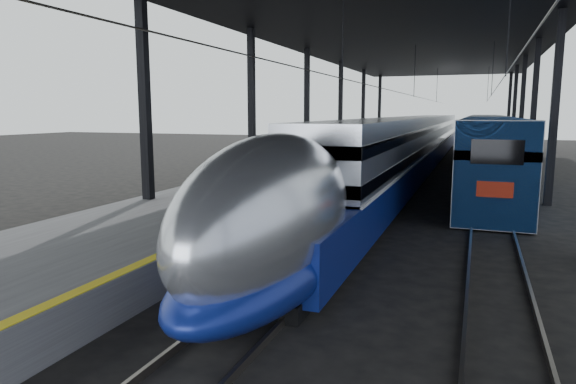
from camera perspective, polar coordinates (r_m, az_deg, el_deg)
The scene contains 7 objects.
ground at distance 14.17m, azimuth -7.46°, elevation -9.30°, with size 160.00×160.00×0.00m, color black.
platform at distance 33.59m, azimuth 3.13°, elevation 2.19°, with size 6.00×80.00×1.00m, color #4C4C4F.
yellow_strip at distance 32.83m, azimuth 7.81°, elevation 2.86°, with size 0.30×80.00×0.01m, color gold.
rails at distance 32.23m, azimuth 16.84°, elevation 0.79°, with size 6.52×80.00×0.16m.
canopy at distance 32.54m, azimuth 12.81°, elevation 16.99°, with size 18.00×75.00×9.47m.
tgv_train at distance 38.57m, azimuth 13.84°, elevation 4.91°, with size 2.84×65.20×4.07m.
second_train at distance 47.20m, azimuth 21.17°, elevation 5.47°, with size 2.98×56.05×4.11m.
Camera 1 is at (6.33, -11.89, 4.40)m, focal length 32.00 mm.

